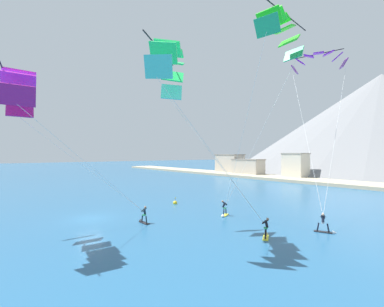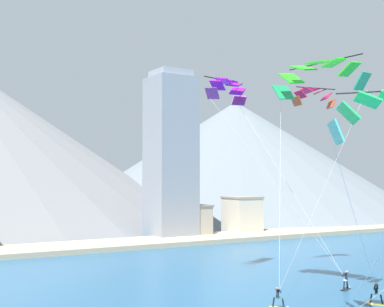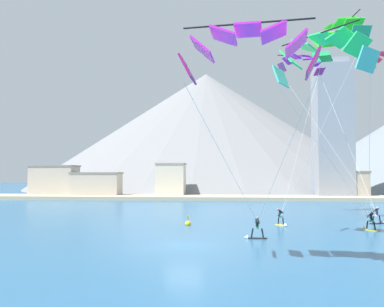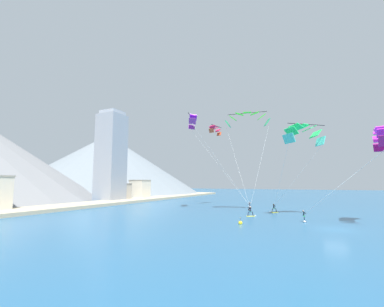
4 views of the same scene
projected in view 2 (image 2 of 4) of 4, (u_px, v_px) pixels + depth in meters
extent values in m
cube|color=black|center=(346.00, 289.00, 47.23)|extent=(1.50, 0.98, 0.07)
cylinder|color=black|center=(344.00, 285.00, 46.93)|extent=(0.27, 0.21, 0.74)
cylinder|color=black|center=(347.00, 284.00, 47.57)|extent=(0.27, 0.21, 0.74)
cube|color=white|center=(346.00, 280.00, 47.27)|extent=(0.34, 0.38, 0.12)
cylinder|color=black|center=(346.00, 276.00, 47.26)|extent=(0.33, 0.38, 0.62)
cylinder|color=black|center=(344.00, 274.00, 47.22)|extent=(0.29, 0.52, 0.40)
cylinder|color=black|center=(345.00, 274.00, 47.42)|extent=(0.29, 0.52, 0.40)
cylinder|color=black|center=(343.00, 274.00, 47.42)|extent=(0.49, 0.24, 0.03)
sphere|color=tan|center=(347.00, 272.00, 47.23)|extent=(0.22, 0.22, 0.22)
cone|color=white|center=(349.00, 287.00, 47.94)|extent=(0.42, 0.45, 0.36)
cube|color=yellow|center=(376.00, 304.00, 41.64)|extent=(1.14, 1.45, 0.07)
cylinder|color=black|center=(382.00, 299.00, 41.48)|extent=(0.23, 0.27, 0.72)
cylinder|color=black|center=(371.00, 298.00, 41.84)|extent=(0.23, 0.27, 0.72)
cube|color=#33B266|center=(376.00, 294.00, 41.68)|extent=(0.38, 0.36, 0.12)
cylinder|color=black|center=(376.00, 289.00, 41.75)|extent=(0.41, 0.37, 0.61)
cylinder|color=black|center=(378.00, 288.00, 41.61)|extent=(0.48, 0.35, 0.40)
cylinder|color=black|center=(374.00, 287.00, 41.72)|extent=(0.48, 0.35, 0.40)
cylinder|color=black|center=(376.00, 288.00, 41.50)|extent=(0.30, 0.46, 0.03)
sphere|color=#9E7051|center=(376.00, 284.00, 41.85)|extent=(0.22, 0.22, 0.22)
cone|color=white|center=(365.00, 302.00, 42.03)|extent=(0.46, 0.45, 0.36)
cylinder|color=black|center=(274.00, 302.00, 40.58)|extent=(0.22, 0.27, 0.73)
cylinder|color=black|center=(283.00, 303.00, 40.15)|extent=(0.22, 0.27, 0.73)
cube|color=#33B266|center=(278.00, 297.00, 40.38)|extent=(0.38, 0.35, 0.12)
cylinder|color=black|center=(278.00, 293.00, 40.31)|extent=(0.49, 0.39, 0.62)
cylinder|color=black|center=(277.00, 290.00, 40.47)|extent=(0.51, 0.31, 0.40)
cylinder|color=black|center=(280.00, 291.00, 40.34)|extent=(0.51, 0.31, 0.40)
cylinder|color=black|center=(279.00, 291.00, 40.55)|extent=(0.26, 0.48, 0.03)
sphere|color=#9E7051|center=(277.00, 289.00, 40.19)|extent=(0.22, 0.22, 0.22)
cube|color=#8C3391|center=(212.00, 93.00, 52.08)|extent=(1.04, 1.67, 1.24)
cube|color=purple|center=(217.00, 85.00, 52.65)|extent=(1.37, 1.77, 1.08)
cube|color=purple|center=(223.00, 81.00, 53.45)|extent=(1.60, 1.82, 0.79)
cube|color=purple|center=(229.00, 81.00, 54.40)|extent=(1.72, 1.83, 0.40)
cube|color=purple|center=(234.00, 84.00, 55.36)|extent=(1.75, 1.77, 0.79)
cube|color=purple|center=(237.00, 91.00, 56.23)|extent=(1.67, 1.65, 1.08)
cube|color=#8C3391|center=(239.00, 101.00, 56.90)|extent=(1.46, 1.49, 1.24)
cylinder|color=black|center=(223.00, 80.00, 54.74)|extent=(5.68, 1.66, 0.10)
cylinder|color=silver|center=(273.00, 182.00, 49.67)|extent=(8.11, 9.22, 16.33)
cylinder|color=silver|center=(286.00, 182.00, 52.27)|extent=(2.60, 11.99, 16.33)
cylinder|color=silver|center=(377.00, 262.00, 26.42)|extent=(4.69, 9.64, 8.79)
cube|color=#26D561|center=(368.00, 100.00, 34.98)|extent=(2.34, 2.54, 1.04)
cube|color=#26D561|center=(348.00, 113.00, 35.02)|extent=(2.02, 2.40, 1.46)
cube|color=#47C6B4|center=(336.00, 132.00, 34.89)|extent=(1.58, 2.12, 1.65)
cylinder|color=silver|center=(356.00, 222.00, 38.14)|extent=(8.15, 3.63, 10.82)
cube|color=#229F61|center=(283.00, 92.00, 48.36)|extent=(2.19, 1.15, 1.56)
cube|color=#2CD31F|center=(291.00, 78.00, 47.57)|extent=(2.26, 1.57, 1.31)
cube|color=#2CD31F|center=(303.00, 68.00, 46.58)|extent=(2.31, 1.87, 0.92)
cube|color=#2CD31F|center=(318.00, 62.00, 45.51)|extent=(2.31, 2.01, 0.43)
cube|color=#2CD31F|center=(334.00, 63.00, 44.47)|extent=(2.28, 2.05, 0.92)
cube|color=#2CD31F|center=(349.00, 69.00, 43.57)|extent=(2.20, 1.93, 1.31)
cube|color=#229F61|center=(362.00, 81.00, 42.92)|extent=(2.10, 1.65, 1.56)
cylinder|color=black|center=(324.00, 62.00, 46.14)|extent=(0.79, 7.96, 0.10)
cylinder|color=silver|center=(280.00, 187.00, 44.60)|extent=(5.09, 5.58, 15.67)
cylinder|color=silver|center=(324.00, 187.00, 41.63)|extent=(7.11, 2.64, 15.67)
cube|color=#C54D2A|center=(331.00, 104.00, 59.96)|extent=(0.77, 1.19, 1.05)
cube|color=#D61F51|center=(326.00, 97.00, 59.80)|extent=(1.01, 1.21, 0.90)
cube|color=#D61F51|center=(320.00, 92.00, 59.49)|extent=(1.13, 1.22, 0.62)
cube|color=#D61F51|center=(313.00, 89.00, 59.07)|extent=(1.11, 1.23, 0.27)
cube|color=#D61F51|center=(306.00, 90.00, 58.58)|extent=(1.03, 1.23, 0.62)
cube|color=#D61F51|center=(300.00, 94.00, 58.10)|extent=(0.88, 1.21, 0.90)
cube|color=#C54D2A|center=(297.00, 101.00, 57.70)|extent=(0.63, 1.20, 1.05)
cylinder|color=black|center=(316.00, 88.00, 58.61)|extent=(4.91, 1.01, 0.10)
cube|color=tan|center=(32.00, 250.00, 70.94)|extent=(180.00, 10.00, 0.70)
cube|color=#A89E8E|center=(183.00, 223.00, 88.29)|extent=(8.28, 5.62, 5.18)
cube|color=slate|center=(183.00, 206.00, 88.42)|extent=(8.61, 5.85, 0.30)
cube|color=beige|center=(242.00, 216.00, 94.35)|extent=(5.27, 5.50, 6.42)
cube|color=gray|center=(242.00, 197.00, 94.51)|extent=(5.48, 5.72, 0.30)
cube|color=gray|center=(171.00, 158.00, 88.18)|extent=(7.00, 7.00, 26.62)
cube|color=#979DA8|center=(171.00, 74.00, 88.85)|extent=(5.60, 5.60, 1.20)
cone|color=slate|center=(236.00, 158.00, 148.97)|extent=(99.48, 99.48, 31.47)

